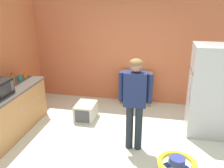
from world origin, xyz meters
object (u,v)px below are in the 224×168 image
baby_walker (177,167)px  standing_person (135,97)px  kitchen_counter (6,115)px  pet_carrier (86,111)px  orange_cup (25,75)px  amber_bottle (13,80)px  refrigerator (208,91)px  yellow_cup (12,85)px  teal_cup (20,79)px  bookshelf (134,90)px

baby_walker → standing_person: bearing=140.8°
kitchen_counter → pet_carrier: bearing=37.5°
standing_person → orange_cup: bearing=161.2°
amber_bottle → pet_carrier: bearing=20.7°
kitchen_counter → refrigerator: bearing=13.9°
refrigerator → standing_person: bearing=-147.0°
kitchen_counter → refrigerator: refrigerator is taller
kitchen_counter → yellow_cup: yellow_cup is taller
refrigerator → yellow_cup: bearing=-171.2°
standing_person → pet_carrier: standing_person is taller
kitchen_counter → yellow_cup: (-0.02, 0.35, 0.50)m
refrigerator → teal_cup: bearing=-176.7°
bookshelf → pet_carrier: 1.44m
baby_walker → orange_cup: size_ratio=6.36×
standing_person → teal_cup: standing_person is taller
baby_walker → yellow_cup: bearing=164.9°
baby_walker → teal_cup: size_ratio=6.36×
refrigerator → bookshelf: size_ratio=2.09×
baby_walker → refrigerator: bearing=68.1°
teal_cup → yellow_cup: size_ratio=1.00×
pet_carrier → teal_cup: teal_cup is taller
refrigerator → teal_cup: 3.86m
baby_walker → pet_carrier: pet_carrier is taller
teal_cup → standing_person: bearing=-14.0°
refrigerator → amber_bottle: refrigerator is taller
refrigerator → teal_cup: (-3.85, -0.22, 0.06)m
yellow_cup → pet_carrier: bearing=26.1°
amber_bottle → orange_cup: bearing=91.0°
bookshelf → standing_person: 2.10m
refrigerator → baby_walker: 1.73m
baby_walker → pet_carrier: size_ratio=1.09×
kitchen_counter → orange_cup: orange_cup is taller
standing_person → amber_bottle: size_ratio=6.77×
kitchen_counter → teal_cup: 0.87m
kitchen_counter → yellow_cup: bearing=93.1°
pet_carrier → baby_walker: bearing=-38.1°
teal_cup → baby_walker: bearing=-20.7°
amber_bottle → yellow_cup: 0.15m
standing_person → yellow_cup: 2.50m
teal_cup → amber_bottle: bearing=-92.2°
pet_carrier → orange_cup: bearing=-178.4°
yellow_cup → baby_walker: bearing=-15.1°
refrigerator → amber_bottle: (-3.86, -0.46, 0.11)m
bookshelf → baby_walker: size_ratio=1.41×
refrigerator → pet_carrier: 2.60m
pet_carrier → yellow_cup: (-1.30, -0.64, 0.77)m
kitchen_counter → teal_cup: teal_cup is taller
standing_person → baby_walker: 1.27m
refrigerator → standing_person: (-1.32, -0.86, 0.11)m
yellow_cup → kitchen_counter: bearing=-86.9°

